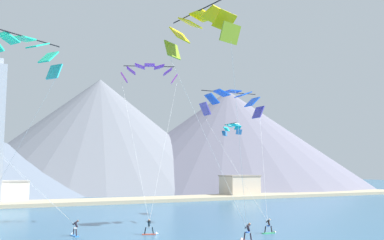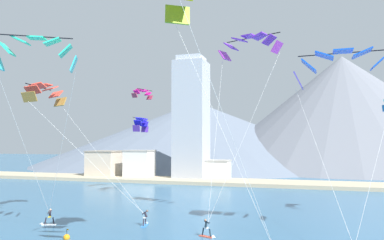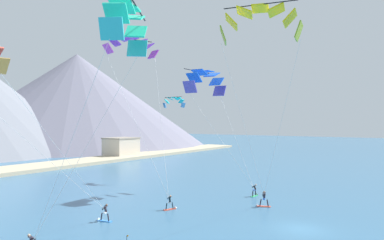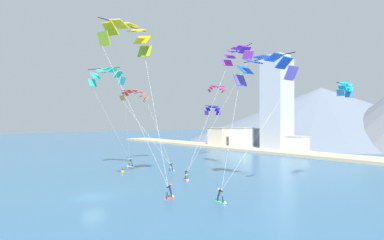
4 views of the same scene
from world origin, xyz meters
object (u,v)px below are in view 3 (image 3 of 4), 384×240
Objects in this scene: parafoil_kite_far_right at (206,80)px; parafoil_kite_distant_low_drift at (174,101)px; kitesurfer_far_left at (262,201)px; kitesurfer_far_right at (255,192)px; parafoil_kite_near_trail at (132,45)px; parafoil_kite_far_left at (260,20)px; kitesurfer_near_trail at (171,205)px; kitesurfer_near_lead at (103,216)px; parafoil_kite_mid_center at (127,23)px.

parafoil_kite_distant_low_drift is at bearing 58.92° from parafoil_kite_far_right.
kitesurfer_far_right is (5.05, 3.02, -0.10)m from kitesurfer_far_left.
parafoil_kite_near_trail is 4.83× the size of parafoil_kite_distant_low_drift.
kitesurfer_far_left is at bearing -75.71° from parafoil_kite_near_trail.
parafoil_kite_far_left reaches higher than parafoil_kite_distant_low_drift.
parafoil_kite_near_trail is 18.27m from parafoil_kite_far_left.
parafoil_kite_far_right is (5.04, 10.41, 14.88)m from kitesurfer_far_left.
parafoil_kite_far_left is (-11.02, -5.23, 18.93)m from kitesurfer_far_right.
kitesurfer_near_trail is 0.45× the size of parafoil_kite_distant_low_drift.
parafoil_kite_near_trail is (-4.06, 15.96, 18.79)m from kitesurfer_far_left.
parafoil_kite_far_left is at bearing -127.12° from parafoil_kite_distant_low_drift.
parafoil_kite_far_right is at bearing 48.87° from parafoil_kite_far_left.
kitesurfer_near_lead reaches higher than kitesurfer_far_right.
parafoil_kite_far_left is 17.21m from parafoil_kite_far_right.
parafoil_kite_near_trail reaches higher than kitesurfer_far_right.
kitesurfer_far_right is 30.15m from parafoil_kite_mid_center.
kitesurfer_near_lead is 20.58m from kitesurfer_far_right.
kitesurfer_far_left is at bearing -118.42° from parafoil_kite_distant_low_drift.
parafoil_kite_far_right is (-0.01, 7.38, 14.98)m from kitesurfer_far_right.
parafoil_kite_far_left is 28.51m from parafoil_kite_distant_low_drift.
parafoil_kite_far_right is (25.51, 8.73, -1.02)m from parafoil_kite_mid_center.
parafoil_kite_far_left reaches higher than kitesurfer_far_left.
parafoil_kite_mid_center is at bearing 175.31° from kitesurfer_far_left.
parafoil_kite_mid_center is at bearing 164.99° from parafoil_kite_far_left.
parafoil_kite_far_left is at bearing -57.76° from kitesurfer_near_lead.
parafoil_kite_far_left is at bearing -159.71° from kitesurfer_far_left.
kitesurfer_far_left is 1.02× the size of kitesurfer_far_right.
parafoil_kite_far_left is 1.26× the size of parafoil_kite_far_right.
kitesurfer_near_trail is 0.11× the size of parafoil_kite_far_right.
parafoil_kite_far_right reaches higher than kitesurfer_near_trail.
kitesurfer_near_lead is 0.45× the size of parafoil_kite_distant_low_drift.
kitesurfer_far_right is (19.12, -7.60, -0.02)m from kitesurfer_near_lead.
kitesurfer_near_trail is 24.69m from parafoil_kite_distant_low_drift.
parafoil_kite_near_trail is at bearing 84.00° from parafoil_kite_far_left.
kitesurfer_far_right is at bearing 25.39° from parafoil_kite_far_left.
kitesurfer_far_left reaches higher than kitesurfer_near_trail.
parafoil_kite_near_trail is at bearing 125.17° from kitesurfer_far_right.
kitesurfer_far_left is 0.45× the size of parafoil_kite_distant_low_drift.
parafoil_kite_far_left reaches higher than parafoil_kite_far_right.
kitesurfer_near_lead is at bearing -159.46° from parafoil_kite_distant_low_drift.
kitesurfer_far_left is (14.07, -10.63, 0.08)m from kitesurfer_near_lead.
kitesurfer_near_trail is at bearing 157.75° from kitesurfer_far_right.
kitesurfer_far_left is 25.97m from parafoil_kite_mid_center.
parafoil_kite_near_trail is at bearing 72.00° from kitesurfer_near_trail.
kitesurfer_far_left is 5.89m from kitesurfer_far_right.
kitesurfer_near_lead is 0.09× the size of parafoil_kite_far_left.
kitesurfer_near_trail is at bearing 130.56° from kitesurfer_far_left.
parafoil_kite_mid_center reaches higher than kitesurfer_near_lead.
kitesurfer_near_lead is 24.25m from parafoil_kite_far_left.
parafoil_kite_far_left is 4.93× the size of parafoil_kite_distant_low_drift.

